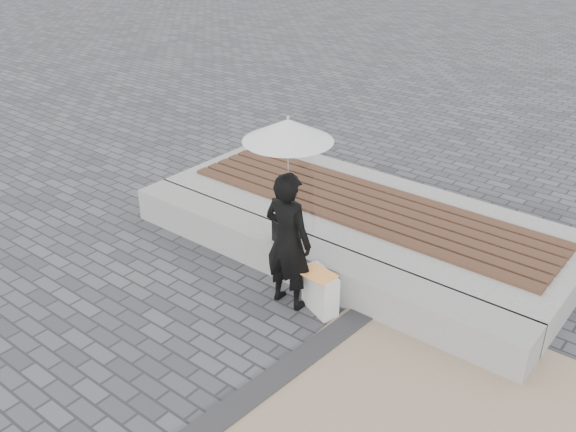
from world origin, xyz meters
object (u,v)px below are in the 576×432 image
Objects in this scene: seating_ledge at (305,261)px; parasol at (288,130)px; handbag at (286,234)px; woman at (288,241)px; canvas_tote at (320,291)px.

seating_ledge is 1.75m from parasol.
parasol is (0.15, -0.49, 1.67)m from seating_ledge.
parasol is 1.44m from handbag.
woman is 3.26× the size of canvas_tote.
seating_ledge is at bearing 107.08° from parasol.
canvas_tote is at bearing -164.94° from woman.
seating_ledge is at bearing 162.76° from canvas_tote.
canvas_tote is (0.49, -0.40, 0.02)m from seating_ledge.
woman reaches higher than seating_ledge.
handbag is 0.77× the size of canvas_tote.
canvas_tote reaches higher than seating_ledge.
seating_ledge is at bearing 44.02° from handbag.
handbag reaches higher than canvas_tote.
parasol is 2.40× the size of canvas_tote.
seating_ledge is 3.44× the size of woman.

